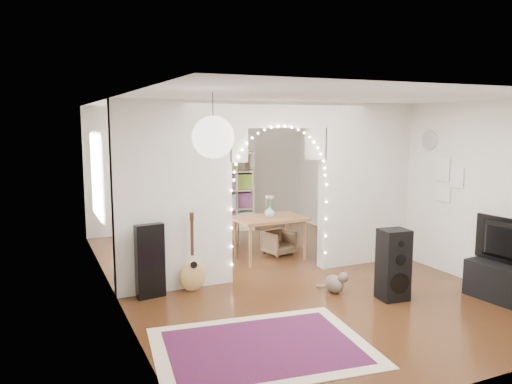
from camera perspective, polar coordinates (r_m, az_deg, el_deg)
name	(u,v)px	position (r m, az deg, el deg)	size (l,w,h in m)	color
floor	(277,274)	(8.04, 2.40, -9.30)	(7.50, 7.50, 0.00)	black
ceiling	(278,101)	(7.68, 2.52, 10.31)	(5.00, 7.50, 0.02)	white
wall_back	(201,169)	(11.20, -6.27, 2.63)	(5.00, 0.02, 2.70)	silver
wall_front	(471,242)	(4.77, 23.40, -5.28)	(5.00, 0.02, 2.70)	silver
wall_left	(112,200)	(6.99, -16.14, -0.88)	(0.02, 7.50, 2.70)	silver
wall_right	(404,182)	(9.15, 16.57, 1.14)	(0.02, 7.50, 2.70)	silver
divider_wall	(277,185)	(7.74, 2.47, 0.83)	(5.00, 0.20, 2.70)	silver
fairy_lights	(281,178)	(7.61, 2.91, 1.65)	(1.64, 0.04, 1.60)	#FFEABF
window	(97,176)	(8.75, -17.72, 1.78)	(0.04, 1.20, 1.40)	white
wall_clock	(430,140)	(8.64, 19.28, 5.63)	(0.31, 0.31, 0.03)	white
picture_frames	(447,179)	(8.39, 20.98, 1.38)	(0.02, 0.50, 0.70)	white
paper_lantern	(213,137)	(4.72, -4.91, 6.25)	(0.40, 0.40, 0.40)	white
ceiling_fan	(230,121)	(9.50, -3.02, 8.06)	(1.10, 1.10, 0.30)	#B1983B
area_rug	(262,347)	(5.58, 0.68, -17.30)	(2.27, 1.71, 0.02)	maroon
guitar_case	(150,261)	(7.00, -12.02, -7.74)	(0.39, 0.13, 1.03)	black
acoustic_guitar	(192,263)	(7.17, -7.27, -8.00)	(0.41, 0.22, 0.97)	tan
tabby_cat	(335,283)	(7.24, 9.06, -10.21)	(0.34, 0.51, 0.34)	brown
floor_speaker	(393,265)	(7.05, 15.43, -8.01)	(0.41, 0.37, 0.97)	black
media_console	(504,284)	(7.54, 26.52, -9.36)	(0.40, 1.00, 0.50)	black
tv	(507,243)	(7.40, 26.80, -5.21)	(1.07, 0.14, 0.62)	black
bookcase	(216,191)	(11.10, -4.56, 0.09)	(1.69, 0.43, 1.73)	tan
dining_table	(270,221)	(8.68, 1.58, -3.35)	(1.22, 0.82, 0.76)	brown
flower_vase	(270,212)	(8.64, 1.59, -2.26)	(0.18, 0.18, 0.19)	silver
dining_chair_left	(219,235)	(9.54, -4.24, -4.90)	(0.56, 0.58, 0.53)	brown
dining_chair_right	(279,243)	(9.10, 2.62, -5.79)	(0.47, 0.49, 0.44)	brown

